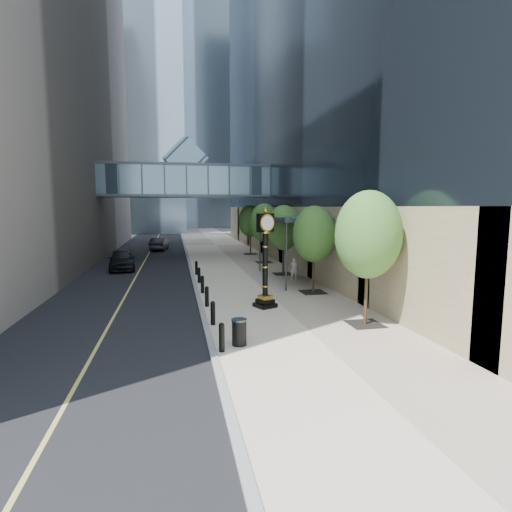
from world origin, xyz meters
The scene contains 16 objects.
ground centered at (0.00, 0.00, 0.00)m, with size 320.00×320.00×0.00m, color gray.
road centered at (-7.00, 40.00, 0.01)m, with size 8.00×180.00×0.02m, color black.
sidewalk centered at (1.00, 40.00, 0.03)m, with size 8.00×180.00×0.06m, color beige.
curb centered at (-3.00, 40.00, 0.04)m, with size 0.25×180.00×0.07m, color gray.
distant_tower_a centered at (-14.00, 75.00, 39.00)m, with size 24.00×22.00×78.00m, color #A1BACB.
distant_tower_b centered at (9.00, 95.00, 45.00)m, with size 26.00×24.00×90.00m, color #A1BACB.
distant_tower_c centered at (-6.00, 120.00, 32.50)m, with size 22.00×22.00×65.00m, color #A1BACB.
skywalk centered at (-3.00, 28.00, 7.71)m, with size 17.00×4.20×5.80m.
entrance_canopy centered at (3.48, 14.00, 4.19)m, with size 3.00×8.00×4.38m.
bollard_row centered at (-2.70, 9.00, 0.51)m, with size 0.20×16.20×0.90m.
street_trees centered at (3.60, 15.49, 3.59)m, with size 2.73×28.62×5.61m.
street_clock centered at (0.11, 6.70, 2.15)m, with size 1.19×1.19×4.82m.
trash_bin centered at (-2.01, 1.53, 0.51)m, with size 0.52×0.52×0.90m, color black.
pedestrian centered at (3.70, 13.63, 0.82)m, with size 0.55×0.36×1.52m, color beige.
car_near centered at (-8.38, 20.85, 0.84)m, with size 1.92×4.78×1.63m, color black.
car_far centered at (-5.99, 35.17, 0.76)m, with size 1.56×4.49×1.48m, color black.
Camera 1 is at (-4.18, -12.11, 4.96)m, focal length 28.00 mm.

